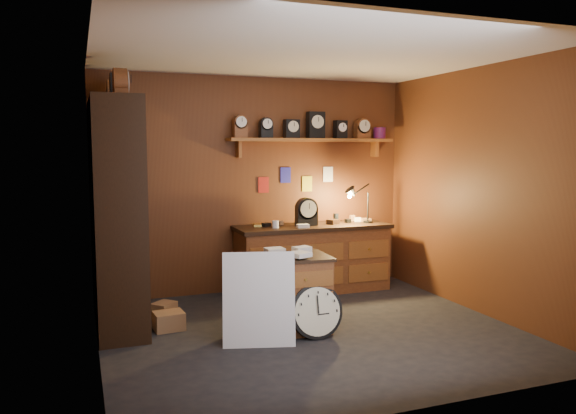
# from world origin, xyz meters

# --- Properties ---
(floor) EXTENTS (4.00, 4.00, 0.00)m
(floor) POSITION_xyz_m (0.00, 0.00, 0.00)
(floor) COLOR black
(floor) RESTS_ON ground
(room_shell) EXTENTS (4.02, 3.62, 2.71)m
(room_shell) POSITION_xyz_m (0.04, 0.11, 1.72)
(room_shell) COLOR #5A2E15
(room_shell) RESTS_ON ground
(shelving_unit) EXTENTS (0.47, 1.60, 2.58)m
(shelving_unit) POSITION_xyz_m (-1.79, 0.98, 1.25)
(shelving_unit) COLOR black
(shelving_unit) RESTS_ON ground
(workbench) EXTENTS (1.98, 0.66, 1.36)m
(workbench) POSITION_xyz_m (0.64, 1.47, 0.47)
(workbench) COLOR brown
(workbench) RESTS_ON ground
(low_cabinet) EXTENTS (0.70, 0.60, 0.85)m
(low_cabinet) POSITION_xyz_m (-0.13, 0.10, 0.41)
(low_cabinet) COLOR brown
(low_cabinet) RESTS_ON ground
(big_round_clock) EXTENTS (0.53, 0.17, 0.53)m
(big_round_clock) POSITION_xyz_m (-0.03, -0.19, 0.26)
(big_round_clock) COLOR black
(big_round_clock) RESTS_ON ground
(white_panel) EXTENTS (0.69, 0.36, 0.88)m
(white_panel) POSITION_xyz_m (-0.60, -0.17, 0.00)
(white_panel) COLOR silver
(white_panel) RESTS_ON ground
(mini_fridge) EXTENTS (0.56, 0.58, 0.49)m
(mini_fridge) POSITION_xyz_m (0.18, 1.39, 0.25)
(mini_fridge) COLOR silver
(mini_fridge) RESTS_ON ground
(floor_box_a) EXTENTS (0.31, 0.27, 0.18)m
(floor_box_a) POSITION_xyz_m (-1.32, 0.56, 0.09)
(floor_box_a) COLOR #976842
(floor_box_a) RESTS_ON ground
(floor_box_b) EXTENTS (0.23, 0.26, 0.12)m
(floor_box_b) POSITION_xyz_m (-1.65, 0.42, 0.06)
(floor_box_b) COLOR white
(floor_box_b) RESTS_ON ground
(floor_box_c) EXTENTS (0.30, 0.30, 0.17)m
(floor_box_c) POSITION_xyz_m (-1.31, 0.95, 0.09)
(floor_box_c) COLOR #976842
(floor_box_c) RESTS_ON ground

